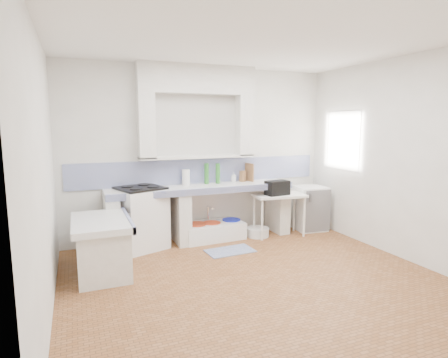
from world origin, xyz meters
name	(u,v)px	position (x,y,z in m)	size (l,w,h in m)	color
floor	(255,279)	(0.00, 0.00, 0.00)	(4.50, 4.50, 0.00)	brown
ceiling	(258,40)	(0.00, 0.00, 2.80)	(4.50, 4.50, 0.00)	white
wall_back	(201,153)	(0.00, 2.00, 1.40)	(4.50, 4.50, 0.00)	white
wall_front	(392,196)	(0.00, -2.00, 1.40)	(4.50, 4.50, 0.00)	white
wall_left	(43,175)	(-2.25, 0.00, 1.40)	(4.50, 4.50, 0.00)	white
wall_right	(400,159)	(2.25, 0.00, 1.40)	(4.50, 4.50, 0.00)	white
alcove_mass	(197,79)	(-0.10, 1.88, 2.58)	(1.90, 0.25, 0.45)	white
window_frame	(351,141)	(2.42, 1.20, 1.60)	(0.35, 0.86, 1.06)	#341F10
lace_valance	(346,118)	(2.28, 1.20, 1.98)	(0.01, 0.84, 0.24)	white
counter_slab	(202,188)	(-0.10, 1.70, 0.86)	(3.00, 0.60, 0.08)	white
counter_lip	(208,191)	(-0.10, 1.42, 0.86)	(3.00, 0.04, 0.10)	navy
counter_pier_left	(112,224)	(-1.50, 1.70, 0.41)	(0.20, 0.55, 0.82)	white
counter_pier_mid	(181,218)	(-0.45, 1.70, 0.41)	(0.20, 0.55, 0.82)	white
counter_pier_right	(277,208)	(1.30, 1.70, 0.41)	(0.20, 0.55, 0.82)	white
peninsula_top	(101,222)	(-1.70, 0.90, 0.66)	(0.70, 1.10, 0.08)	white
peninsula_base	(102,249)	(-1.70, 0.90, 0.31)	(0.60, 1.00, 0.62)	white
peninsula_lip	(128,220)	(-1.37, 0.90, 0.66)	(0.04, 1.10, 0.10)	navy
backsplash	(202,171)	(0.00, 1.99, 1.10)	(4.27, 0.03, 0.40)	navy
stove	(141,219)	(-1.08, 1.68, 0.46)	(0.65, 0.62, 0.92)	white
sink	(212,232)	(0.08, 1.70, 0.12)	(1.01, 0.54, 0.24)	white
side_table	(279,215)	(1.19, 1.46, 0.36)	(0.85, 0.47, 0.04)	white
fridge	(309,208)	(1.89, 1.57, 0.39)	(0.50, 0.50, 0.78)	white
bucket_red	(197,232)	(-0.19, 1.69, 0.15)	(0.31, 0.31, 0.29)	#B63617
bucket_orange	(212,231)	(0.07, 1.69, 0.14)	(0.30, 0.30, 0.28)	red
bucket_blue	(231,228)	(0.43, 1.74, 0.14)	(0.31, 0.31, 0.29)	#0B1BCC
basin_white	(258,232)	(0.84, 1.54, 0.07)	(0.37, 0.37, 0.15)	white
water_bottle_a	(205,229)	(0.01, 1.85, 0.14)	(0.07, 0.07, 0.28)	silver
water_bottle_b	(218,227)	(0.24, 1.85, 0.14)	(0.07, 0.07, 0.28)	silver
black_bag	(277,188)	(1.12, 1.42, 0.83)	(0.38, 0.22, 0.24)	black
green_bottle_a	(207,174)	(0.04, 1.85, 1.07)	(0.08, 0.08, 0.34)	#297127
green_bottle_b	(218,173)	(0.22, 1.82, 1.07)	(0.07, 0.07, 0.34)	#297127
knife_block	(243,176)	(0.69, 1.85, 0.99)	(0.09, 0.07, 0.19)	olive
cutting_board	(249,172)	(0.82, 1.85, 1.06)	(0.02, 0.23, 0.31)	olive
paper_towel	(186,177)	(-0.32, 1.85, 1.03)	(0.13, 0.13, 0.25)	white
soap_bottle	(234,177)	(0.52, 1.85, 0.98)	(0.08, 0.08, 0.17)	white
rug	(230,251)	(0.11, 1.03, 0.01)	(0.70, 0.40, 0.01)	navy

